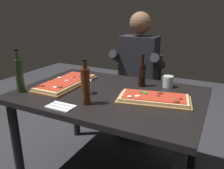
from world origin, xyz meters
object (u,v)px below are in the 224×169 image
tumbler_near_camera (87,88)px  vinegar_bottle_green (142,74)px  wine_bottle_dark (85,85)px  oil_bottle_amber (19,75)px  tumbler_far_side (168,82)px  dining_table (109,104)px  seated_diner (137,70)px  diner_chair (140,89)px  pizza_rectangular_left (66,83)px  pizza_rectangular_front (154,99)px

tumbler_near_camera → vinegar_bottle_green: bearing=49.2°
wine_bottle_dark → oil_bottle_amber: size_ratio=0.92×
tumbler_far_side → dining_table: bearing=-137.9°
vinegar_bottle_green → seated_diner: (-0.22, 0.48, -0.10)m
tumbler_near_camera → diner_chair: bearing=84.8°
pizza_rectangular_left → tumbler_far_side: 0.85m
vinegar_bottle_green → wine_bottle_dark: bearing=-111.6°
dining_table → pizza_rectangular_left: size_ratio=2.37×
vinegar_bottle_green → oil_bottle_amber: bearing=-144.9°
tumbler_near_camera → pizza_rectangular_left: bearing=161.6°
pizza_rectangular_front → tumbler_far_side: 0.35m
pizza_rectangular_left → wine_bottle_dark: 0.47m
tumbler_near_camera → diner_chair: size_ratio=0.12×
pizza_rectangular_left → pizza_rectangular_front: bearing=-1.0°
dining_table → tumbler_far_side: tumbler_far_side is taller
tumbler_near_camera → seated_diner: seated_diner is taller
tumbler_far_side → seated_diner: 0.58m
pizza_rectangular_front → oil_bottle_amber: 1.02m
wine_bottle_dark → tumbler_far_side: size_ratio=3.30×
tumbler_far_side → pizza_rectangular_left: bearing=-156.5°
wine_bottle_dark → vinegar_bottle_green: size_ratio=1.13×
wine_bottle_dark → seated_diner: 1.01m
pizza_rectangular_left → tumbler_far_side: (0.78, 0.34, 0.02)m
tumbler_near_camera → tumbler_far_side: tumbler_near_camera is taller
dining_table → diner_chair: diner_chair is taller
vinegar_bottle_green → tumbler_near_camera: (-0.31, -0.36, -0.05)m
oil_bottle_amber → seated_diner: (0.56, 1.03, -0.13)m
tumbler_far_side → seated_diner: (-0.42, 0.40, -0.04)m
tumbler_near_camera → pizza_rectangular_front: bearing=9.0°
wine_bottle_dark → oil_bottle_amber: bearing=-177.3°
pizza_rectangular_left → diner_chair: 0.97m
wine_bottle_dark → oil_bottle_amber: oil_bottle_amber is taller
tumbler_far_side → seated_diner: seated_diner is taller
vinegar_bottle_green → pizza_rectangular_front: bearing=-56.0°
pizza_rectangular_left → oil_bottle_amber: (-0.20, -0.29, 0.12)m
oil_bottle_amber → tumbler_near_camera: 0.52m
dining_table → diner_chair: bearing=93.3°
tumbler_far_side → vinegar_bottle_green: bearing=-159.6°
pizza_rectangular_front → vinegar_bottle_green: 0.34m
wine_bottle_dark → diner_chair: (-0.01, 1.12, -0.38)m
pizza_rectangular_left → tumbler_near_camera: 0.29m
pizza_rectangular_front → pizza_rectangular_left: 0.77m
wine_bottle_dark → diner_chair: size_ratio=0.35×
dining_table → pizza_rectangular_left: 0.43m
dining_table → oil_bottle_amber: bearing=-154.7°
seated_diner → tumbler_near_camera: bearing=-96.0°
seated_diner → dining_table: bearing=-86.1°
oil_bottle_amber → pizza_rectangular_left: bearing=54.6°
oil_bottle_amber → tumbler_far_side: 1.17m
pizza_rectangular_left → oil_bottle_amber: size_ratio=1.77×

